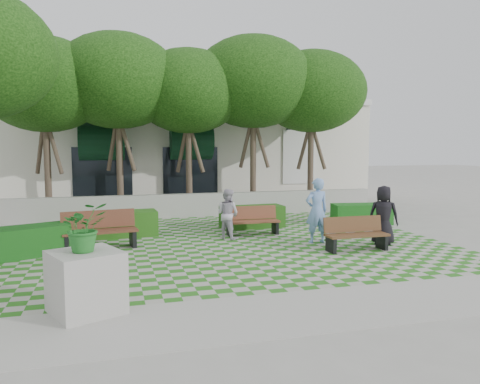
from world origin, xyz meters
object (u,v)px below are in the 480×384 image
object	(u,v)px
hedge_east	(362,214)
hedge_midright	(252,217)
bench_west	(100,231)
person_dark	(383,215)
person_white	(228,214)
planter_front	(85,269)
hedge_west	(23,242)
bench_mid	(252,221)
bench_east	(356,234)
person_blue	(317,211)
hedge_midleft	(120,224)

from	to	relation	value
hedge_east	hedge_midright	world-z (taller)	hedge_midright
bench_west	hedge_east	size ratio (longest dim) A/B	0.99
hedge_midright	person_dark	size ratio (longest dim) A/B	1.27
person_white	hedge_midright	bearing A→B (deg)	-78.57
hedge_east	planter_front	world-z (taller)	planter_front
hedge_east	person_white	xyz separation A→B (m)	(-5.22, -1.29, 0.39)
hedge_midright	planter_front	bearing A→B (deg)	-125.73
hedge_east	person_white	world-z (taller)	person_white
hedge_east	hedge_west	size ratio (longest dim) A/B	0.95
bench_mid	planter_front	size ratio (longest dim) A/B	0.91
bench_east	hedge_east	bearing A→B (deg)	57.77
bench_east	planter_front	size ratio (longest dim) A/B	0.91
hedge_midright	bench_west	bearing A→B (deg)	-157.73
bench_west	hedge_midright	xyz separation A→B (m)	(4.91, 2.01, -0.12)
person_dark	person_white	xyz separation A→B (m)	(-4.00, 1.96, -0.08)
bench_mid	planter_front	xyz separation A→B (m)	(-4.68, -5.85, 0.33)
bench_east	person_dark	xyz separation A→B (m)	(1.11, 0.45, 0.41)
bench_west	person_dark	size ratio (longest dim) A/B	1.21
hedge_east	person_white	bearing A→B (deg)	-166.12
planter_front	person_white	world-z (taller)	planter_front
bench_west	hedge_west	size ratio (longest dim) A/B	0.94
bench_mid	hedge_east	distance (m)	4.39
bench_mid	hedge_midright	size ratio (longest dim) A/B	0.79
person_white	bench_west	bearing A→B (deg)	55.19
bench_east	bench_mid	world-z (taller)	bench_east
bench_east	person_white	world-z (taller)	person_white
bench_east	hedge_west	world-z (taller)	bench_east
hedge_midright	hedge_west	world-z (taller)	hedge_west
bench_west	person_blue	world-z (taller)	person_blue
bench_mid	bench_west	world-z (taller)	bench_west
bench_east	bench_mid	bearing A→B (deg)	124.49
hedge_midright	person_white	distance (m)	2.10
bench_west	person_white	xyz separation A→B (m)	(3.64, 0.38, 0.26)
planter_front	person_blue	distance (m)	7.34
hedge_midright	planter_front	size ratio (longest dim) A/B	1.14
hedge_west	planter_front	world-z (taller)	planter_front
planter_front	hedge_east	bearing A→B (deg)	36.55
bench_mid	planter_front	world-z (taller)	planter_front
hedge_east	person_dark	size ratio (longest dim) A/B	1.22
bench_west	hedge_midright	world-z (taller)	bench_west
person_dark	planter_front	bearing A→B (deg)	56.34
bench_west	hedge_midright	bearing A→B (deg)	13.98
bench_west	hedge_midleft	xyz separation A→B (m)	(0.57, 1.61, -0.11)
hedge_midleft	bench_west	bearing A→B (deg)	-109.46
hedge_west	hedge_midleft	bearing A→B (deg)	40.15
hedge_west	person_dark	distance (m)	9.56
bench_east	bench_west	bearing A→B (deg)	162.66
hedge_east	hedge_midleft	bearing A→B (deg)	-179.58
person_blue	hedge_midright	bearing A→B (deg)	-70.13
bench_west	person_white	world-z (taller)	person_white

